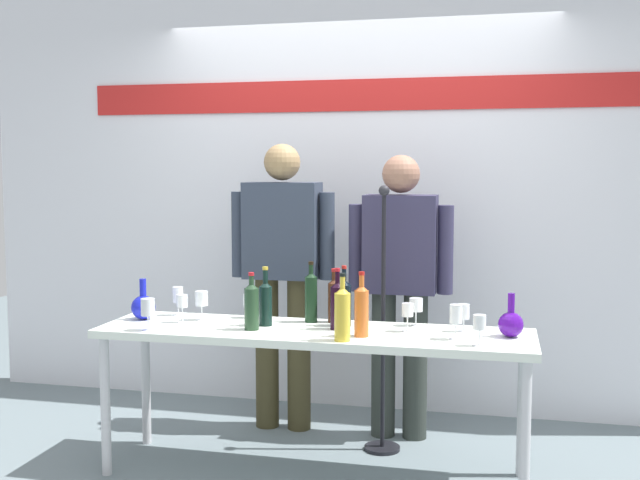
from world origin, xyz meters
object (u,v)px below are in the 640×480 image
object	(u,v)px
decanter_blue_right	(511,323)
wine_bottle_5	(311,296)
wine_bottle_6	(337,304)
wine_glass_left_1	(249,301)
wine_bottle_1	(342,312)
wine_bottle_3	(362,309)
wine_glass_right_1	(480,324)
wine_glass_left_3	(178,296)
microphone_stand	(383,364)
wine_bottle_4	(334,299)
wine_glass_right_3	(456,315)
presenter_right	(400,277)
wine_glass_right_4	(464,312)
wine_glass_left_2	(182,302)
wine_glass_left_0	(202,299)
wine_bottle_7	(265,302)
wine_glass_right_0	(408,311)
decanter_blue_left	(143,306)
wine_bottle_0	(344,301)
wine_bottle_2	(252,305)
wine_glass_right_2	(416,305)
wine_glass_left_4	(148,308)
presenter_left	(283,265)
display_table	(313,343)

from	to	relation	value
decanter_blue_right	wine_bottle_5	bearing A→B (deg)	172.49
wine_bottle_6	wine_glass_left_1	xyz separation A→B (m)	(-0.53, 0.19, -0.04)
wine_bottle_1	wine_bottle_3	distance (m)	0.13
decanter_blue_right	wine_glass_right_1	xyz separation A→B (m)	(-0.14, -0.23, 0.04)
wine_glass_left_3	microphone_stand	distance (m)	1.19
wine_bottle_4	wine_glass_right_3	xyz separation A→B (m)	(0.65, -0.28, -0.01)
presenter_right	wine_glass_right_4	bearing A→B (deg)	-54.94
decanter_blue_right	wine_glass_left_2	world-z (taller)	decanter_blue_right
presenter_right	wine_glass_left_0	distance (m)	1.15
wine_bottle_7	wine_glass_right_3	size ratio (longest dim) A/B	1.82
wine_glass_right_0	wine_glass_right_1	bearing A→B (deg)	-33.90
presenter_right	wine_glass_right_3	xyz separation A→B (m)	(0.36, -0.74, -0.07)
wine_glass_left_3	presenter_right	bearing A→B (deg)	22.30
decanter_blue_left	presenter_right	bearing A→B (deg)	25.67
presenter_right	wine_bottle_0	distance (m)	0.60
wine_bottle_2	wine_glass_right_0	xyz separation A→B (m)	(0.77, 0.13, -0.02)
decanter_blue_right	wine_glass_left_0	bearing A→B (deg)	178.22
wine_glass_left_0	wine_glass_right_3	bearing A→B (deg)	-6.93
wine_bottle_1	wine_bottle_4	distance (m)	0.45
wine_glass_left_3	wine_glass_right_1	xyz separation A→B (m)	(1.64, -0.38, -0.01)
wine_glass_left_1	wine_bottle_1	bearing A→B (deg)	-35.85
wine_glass_right_2	wine_glass_left_4	bearing A→B (deg)	-161.88
wine_bottle_4	microphone_stand	bearing A→B (deg)	44.62
wine_bottle_2	wine_bottle_6	xyz separation A→B (m)	(0.42, 0.11, 0.00)
presenter_left	wine_glass_right_4	world-z (taller)	presenter_left
wine_bottle_2	wine_glass_left_1	xyz separation A→B (m)	(-0.11, 0.29, -0.03)
decanter_blue_left	presenter_left	world-z (taller)	presenter_left
decanter_blue_left	wine_bottle_3	size ratio (longest dim) A/B	0.70
wine_bottle_5	wine_glass_left_2	world-z (taller)	wine_bottle_5
wine_bottle_1	wine_bottle_2	bearing A→B (deg)	163.89
decanter_blue_left	wine_glass_left_3	distance (m)	0.21
wine_bottle_3	wine_bottle_4	size ratio (longest dim) A/B	1.11
wine_glass_left_4	wine_glass_left_1	bearing A→B (deg)	47.80
wine_bottle_4	wine_bottle_6	world-z (taller)	wine_bottle_6
presenter_right	wine_glass_left_0	world-z (taller)	presenter_right
wine_bottle_3	presenter_left	bearing A→B (deg)	128.40
wine_glass_right_3	microphone_stand	distance (m)	0.76
wine_glass_left_0	wine_glass_left_4	world-z (taller)	wine_glass_left_4
display_table	wine_glass_left_1	bearing A→B (deg)	151.74
wine_bottle_0	wine_bottle_7	distance (m)	0.40
wine_bottle_7	wine_bottle_6	bearing A→B (deg)	-1.26
wine_bottle_6	wine_glass_left_2	distance (m)	0.83
wine_bottle_3	wine_glass_left_2	bearing A→B (deg)	173.23
presenter_right	wine_glass_left_3	world-z (taller)	presenter_right
wine_glass_left_2	microphone_stand	xyz separation A→B (m)	(1.00, 0.42, -0.38)
display_table	presenter_right	bearing A→B (deg)	62.50
presenter_right	wine_bottle_7	distance (m)	0.89
wine_glass_left_0	wine_glass_left_3	world-z (taller)	wine_glass_left_3
wine_bottle_1	wine_glass_right_2	size ratio (longest dim) A/B	2.23
wine_glass_left_4	wine_glass_left_2	bearing A→B (deg)	68.69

